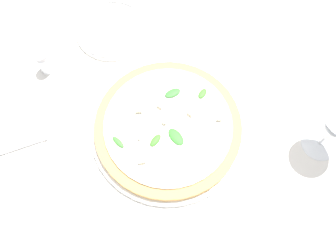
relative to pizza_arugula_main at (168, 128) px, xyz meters
name	(u,v)px	position (x,y,z in m)	size (l,w,h in m)	color
ground_plane	(179,123)	(-0.03, -0.02, -0.02)	(6.00, 6.00, 0.00)	silver
pizza_arugula_main	(168,128)	(0.00, 0.00, 0.00)	(0.35, 0.35, 0.05)	white
napkin	(10,151)	(0.36, -0.01, -0.01)	(0.18, 0.14, 0.01)	silver
fork	(6,151)	(0.36, -0.01, -0.01)	(0.19, 0.05, 0.00)	silver
side_plate_white	(112,29)	(0.10, -0.29, -0.01)	(0.18, 0.18, 0.02)	white
shaker_pepper	(44,62)	(0.26, -0.21, 0.02)	(0.03, 0.03, 0.07)	silver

